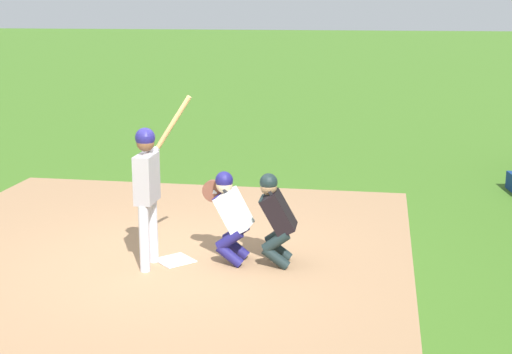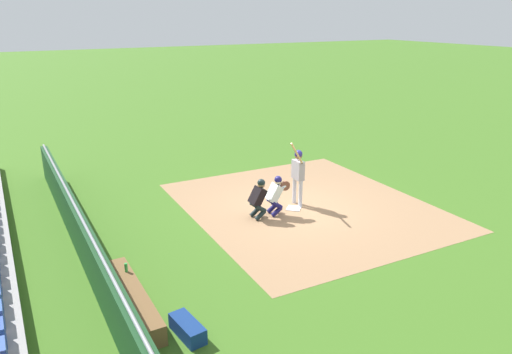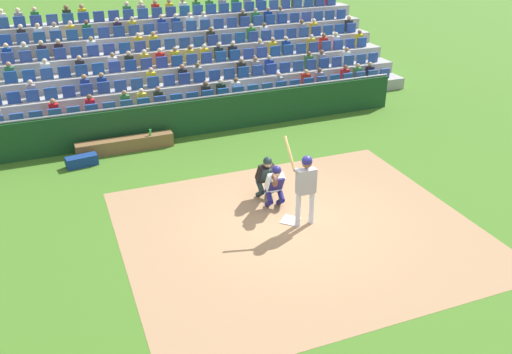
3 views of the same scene
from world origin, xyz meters
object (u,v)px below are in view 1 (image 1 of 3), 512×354
Objects in this scene: home_plate_marker at (175,260)px; batter_at_plate at (148,181)px; home_plate_umpire at (275,215)px; catcher_crouching at (230,211)px.

home_plate_marker is 0.20× the size of batter_at_plate.
home_plate_marker is 0.35× the size of home_plate_umpire.
catcher_crouching is 0.61m from home_plate_umpire.
catcher_crouching reaches higher than home_plate_marker.
home_plate_marker is at bearing 97.69° from catcher_crouching.
home_plate_umpire is at bearing -86.23° from home_plate_marker.
catcher_crouching is 1.00× the size of home_plate_umpire.
home_plate_marker is 0.35× the size of catcher_crouching.
home_plate_umpire is (-0.01, -0.61, -0.02)m from catcher_crouching.
batter_at_plate is 1.78× the size of home_plate_umpire.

